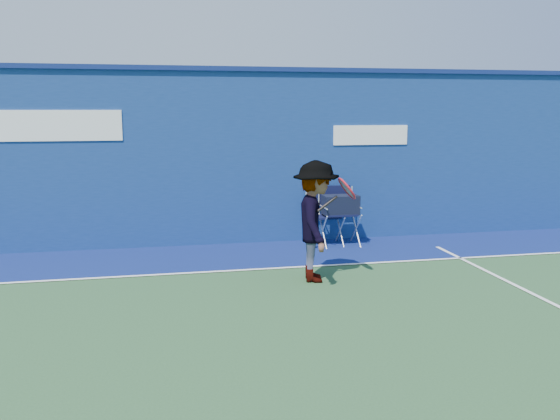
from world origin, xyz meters
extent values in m
plane|color=#294E2A|center=(0.00, 0.00, 0.00)|extent=(80.00, 80.00, 0.00)
cube|color=navy|center=(0.00, 5.20, 1.50)|extent=(24.00, 0.40, 3.00)
cube|color=navy|center=(0.00, 5.20, 3.04)|extent=(24.00, 0.50, 0.08)
cube|color=white|center=(3.60, 4.99, 1.90)|extent=(1.40, 0.02, 0.35)
cube|color=navy|center=(0.00, 4.10, 0.00)|extent=(24.00, 1.80, 0.01)
cube|color=white|center=(0.00, 3.20, 0.01)|extent=(24.00, 0.06, 0.01)
cube|color=black|center=(2.64, 4.58, 0.51)|extent=(0.49, 0.41, 0.03)
cube|color=silver|center=(2.64, 4.82, 0.71)|extent=(0.56, 0.02, 0.41)
cube|color=black|center=(2.64, 4.82, 0.79)|extent=(0.49, 0.03, 0.28)
cube|color=black|center=(2.90, 4.54, 0.56)|extent=(0.54, 0.45, 0.03)
cube|color=silver|center=(2.90, 4.81, 0.78)|extent=(0.61, 0.03, 0.44)
cube|color=black|center=(2.90, 4.81, 0.87)|extent=(0.54, 0.03, 0.31)
cube|color=black|center=(2.90, 4.51, 0.72)|extent=(0.61, 0.36, 0.33)
cylinder|color=silver|center=(2.36, 4.33, 0.12)|extent=(0.07, 0.07, 0.24)
imported|color=#EA4738|center=(1.92, 2.52, 0.84)|extent=(0.81, 1.18, 1.68)
torus|color=#B01722|center=(2.32, 2.40, 1.30)|extent=(0.25, 0.37, 0.32)
cylinder|color=gray|center=(2.32, 2.40, 1.30)|extent=(0.19, 0.31, 0.25)
cylinder|color=black|center=(2.04, 2.40, 1.10)|extent=(0.30, 0.04, 0.23)
camera|label=1|loc=(-0.18, -5.23, 2.37)|focal=38.00mm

